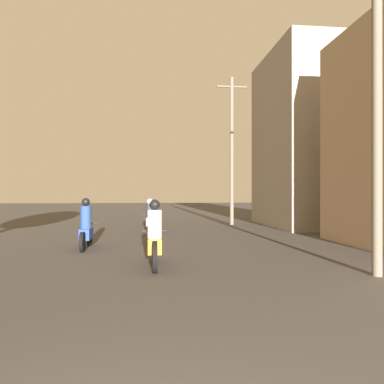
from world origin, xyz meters
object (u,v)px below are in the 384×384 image
Objects in this scene: utility_pole_near at (377,70)px; utility_pole_far at (232,148)px; motorcycle_orange at (155,240)px; motorcycle_blue at (86,228)px; building_right_far at (314,140)px; motorcycle_white at (150,219)px.

utility_pole_near reaches higher than utility_pole_far.
motorcycle_blue is at bearing 118.65° from motorcycle_orange.
utility_pole_far is (-0.31, 12.22, -0.12)m from utility_pole_near.
utility_pole_far reaches higher than motorcycle_blue.
motorcycle_orange is at bearing -130.27° from building_right_far.
motorcycle_orange is 1.05× the size of motorcycle_blue.
motorcycle_orange is 12.07m from utility_pole_far.
motorcycle_blue is 12.69m from building_right_far.
utility_pole_far is at bearing 49.01° from motorcycle_blue.
building_right_far is 1.12× the size of utility_pole_far.
utility_pole_far is at bearing 91.45° from utility_pole_near.
building_right_far is at bearing 19.50° from motorcycle_white.
building_right_far is at bearing 44.21° from motorcycle_orange.
utility_pole_far is at bearing 163.33° from building_right_far.
utility_pole_near is at bearing -58.34° from motorcycle_white.
utility_pole_near is at bearing -108.36° from building_right_far.
building_right_far is 4.15m from utility_pole_far.
motorcycle_white is 6.53m from utility_pole_far.
motorcycle_white is at bearing 85.43° from motorcycle_orange.
motorcycle_orange is 13.13m from building_right_far.
motorcycle_white is 0.25× the size of utility_pole_near.
motorcycle_white is at bearing -164.37° from building_right_far.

